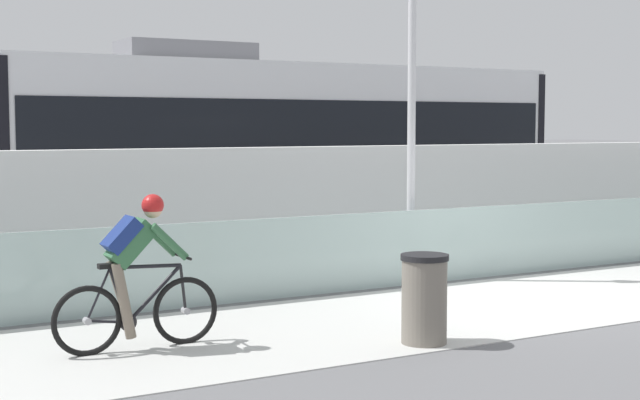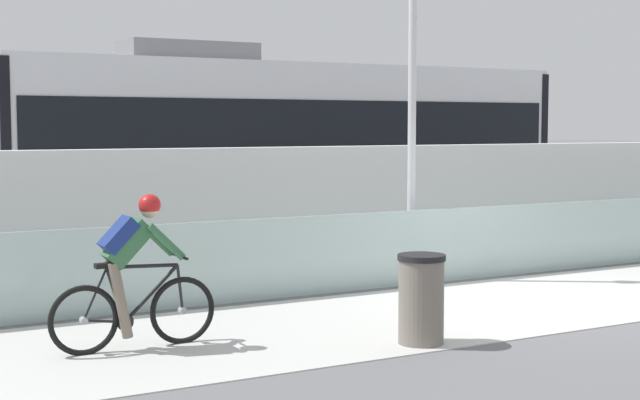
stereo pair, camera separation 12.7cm
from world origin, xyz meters
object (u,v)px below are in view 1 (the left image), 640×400
tram (283,147)px  lamp_post_antenna (412,58)px  trash_bin (424,299)px  cyclist_on_bike (136,273)px

tram → lamp_post_antenna: lamp_post_antenna is taller
tram → lamp_post_antenna: (-0.30, -4.70, 1.40)m
tram → lamp_post_antenna: 4.91m
lamp_post_antenna → trash_bin: size_ratio=5.42×
tram → cyclist_on_bike: 8.70m
tram → cyclist_on_bike: bearing=-127.5°
tram → trash_bin: size_ratio=11.52×
trash_bin → lamp_post_antenna: bearing=56.8°
cyclist_on_bike → trash_bin: bearing=-24.6°
lamp_post_antenna → trash_bin: bearing=-123.2°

